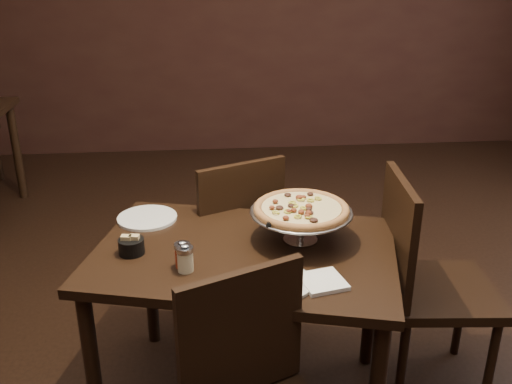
{
  "coord_description": "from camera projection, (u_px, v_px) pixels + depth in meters",
  "views": [
    {
      "loc": [
        -0.18,
        -1.9,
        1.76
      ],
      "look_at": [
        0.0,
        0.09,
        0.94
      ],
      "focal_mm": 40.0,
      "sensor_mm": 36.0,
      "label": 1
    }
  ],
  "objects": [
    {
      "name": "parmesan_shaker",
      "position": [
        185.0,
        258.0,
        2.02
      ],
      "size": [
        0.06,
        0.06,
        0.11
      ],
      "color": "beige",
      "rests_on": "dining_table"
    },
    {
      "name": "chair_far",
      "position": [
        231.0,
        238.0,
        2.75
      ],
      "size": [
        0.57,
        0.57,
        0.92
      ],
      "rotation": [
        0.0,
        0.0,
        3.55
      ],
      "color": "black",
      "rests_on": "ground"
    },
    {
      "name": "serving_spatula",
      "position": [
        270.0,
        219.0,
        2.14
      ],
      "size": [
        0.14,
        0.14,
        0.02
      ],
      "rotation": [
        0.0,
        0.0,
        -0.21
      ],
      "color": "#AFB0B6",
      "rests_on": "pizza_stand"
    },
    {
      "name": "pepper_flake_shaker",
      "position": [
        183.0,
        254.0,
        2.05
      ],
      "size": [
        0.06,
        0.06,
        0.1
      ],
      "color": "maroon",
      "rests_on": "dining_table"
    },
    {
      "name": "dining_table",
      "position": [
        244.0,
        271.0,
        2.23
      ],
      "size": [
        1.3,
        1.03,
        0.72
      ],
      "rotation": [
        0.0,
        0.0,
        -0.25
      ],
      "color": "black",
      "rests_on": "ground"
    },
    {
      "name": "plate_left",
      "position": [
        147.0,
        218.0,
        2.44
      ],
      "size": [
        0.25,
        0.25,
        0.01
      ],
      "primitive_type": "cylinder",
      "color": "white",
      "rests_on": "dining_table"
    },
    {
      "name": "packet_caddy",
      "position": [
        131.0,
        246.0,
        2.15
      ],
      "size": [
        0.1,
        0.1,
        0.08
      ],
      "rotation": [
        0.0,
        0.0,
        -0.17
      ],
      "color": "black",
      "rests_on": "dining_table"
    },
    {
      "name": "chair_side",
      "position": [
        423.0,
        278.0,
        2.37
      ],
      "size": [
        0.48,
        0.48,
        0.96
      ],
      "rotation": [
        0.0,
        0.0,
        1.49
      ],
      "color": "black",
      "rests_on": "ground"
    },
    {
      "name": "plate_near",
      "position": [
        278.0,
        282.0,
        1.96
      ],
      "size": [
        0.24,
        0.24,
        0.01
      ],
      "primitive_type": "cylinder",
      "color": "white",
      "rests_on": "dining_table"
    },
    {
      "name": "room",
      "position": [
        276.0,
        71.0,
        1.93
      ],
      "size": [
        6.04,
        7.04,
        2.84
      ],
      "color": "black",
      "rests_on": "ground"
    },
    {
      "name": "napkin_stack",
      "position": [
        323.0,
        282.0,
        1.96
      ],
      "size": [
        0.17,
        0.17,
        0.02
      ],
      "primitive_type": "cube",
      "rotation": [
        0.0,
        0.0,
        0.23
      ],
      "color": "white",
      "rests_on": "dining_table"
    },
    {
      "name": "pizza_stand",
      "position": [
        301.0,
        209.0,
        2.21
      ],
      "size": [
        0.4,
        0.4,
        0.17
      ],
      "color": "#AFB0B6",
      "rests_on": "dining_table"
    }
  ]
}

